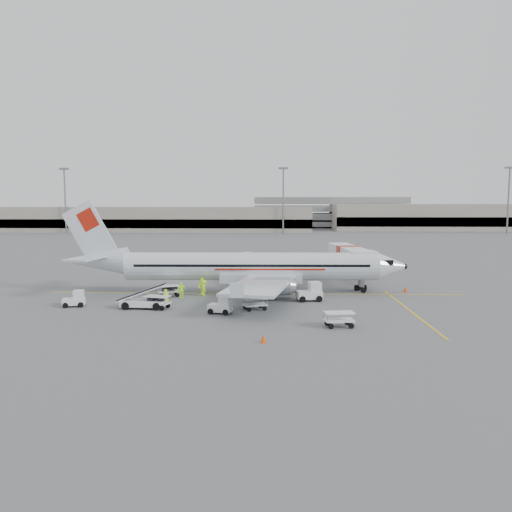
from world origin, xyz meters
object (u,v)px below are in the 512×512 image
object	(u,v)px
aircraft	(252,248)
belt_loader	(143,293)
tug_aft	(74,299)
tug_fore	(309,291)
tug_mid	(220,305)
jet_bridge	(348,264)

from	to	relation	value
aircraft	belt_loader	size ratio (longest dim) A/B	6.68
aircraft	tug_aft	size ratio (longest dim) A/B	18.08
tug_fore	tug_mid	xyz separation A→B (m)	(-8.07, -6.04, -0.17)
jet_bridge	tug_aft	world-z (taller)	jet_bridge
aircraft	belt_loader	world-z (taller)	aircraft
aircraft	belt_loader	bearing A→B (deg)	-139.45
tug_mid	belt_loader	bearing A→B (deg)	178.21
jet_bridge	tug_mid	bearing A→B (deg)	-131.20
belt_loader	tug_aft	size ratio (longest dim) A/B	2.71
aircraft	tug_fore	size ratio (longest dim) A/B	14.55
belt_loader	tug_fore	distance (m)	15.78
aircraft	belt_loader	xyz separation A→B (m)	(-9.43, -8.50, -3.42)
jet_bridge	tug_mid	distance (m)	22.83
tug_fore	tug_mid	distance (m)	10.08
belt_loader	tug_fore	world-z (taller)	belt_loader
tug_fore	tug_mid	bearing A→B (deg)	-153.31
belt_loader	tug_mid	distance (m)	7.43
aircraft	tug_fore	world-z (taller)	aircraft
jet_bridge	belt_loader	bearing A→B (deg)	-146.28
aircraft	tug_mid	xyz separation A→B (m)	(-2.28, -10.41, -4.08)
aircraft	tug_mid	size ratio (longest dim) A/B	17.80
belt_loader	tug_aft	xyz separation A→B (m)	(-6.64, 0.56, -0.67)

